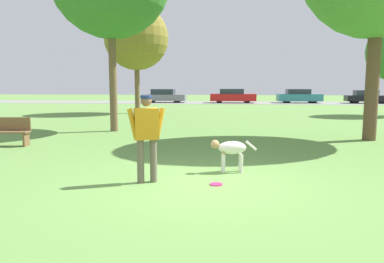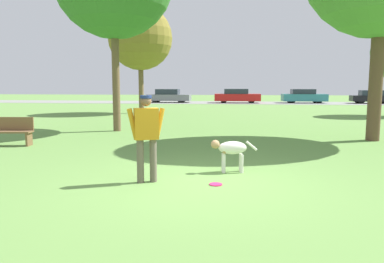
{
  "view_description": "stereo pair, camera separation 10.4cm",
  "coord_description": "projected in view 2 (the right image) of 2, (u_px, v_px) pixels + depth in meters",
  "views": [
    {
      "loc": [
        0.59,
        -6.68,
        1.8
      ],
      "look_at": [
        -0.18,
        0.48,
        0.9
      ],
      "focal_mm": 35.0,
      "sensor_mm": 36.0,
      "label": 1
    },
    {
      "loc": [
        0.7,
        -6.67,
        1.8
      ],
      "look_at": [
        -0.18,
        0.48,
        0.9
      ],
      "focal_mm": 35.0,
      "sensor_mm": 36.0,
      "label": 2
    }
  ],
  "objects": [
    {
      "name": "ground_plane",
      "position": [
        199.0,
        183.0,
        6.87
      ],
      "size": [
        120.0,
        120.0,
        0.0
      ],
      "primitive_type": "plane",
      "color": "#608C42"
    },
    {
      "name": "person",
      "position": [
        146.0,
        131.0,
        6.84
      ],
      "size": [
        0.68,
        0.37,
        1.61
      ],
      "rotation": [
        0.0,
        0.0,
        0.39
      ],
      "color": "#665B4C",
      "rests_on": "ground_plane"
    },
    {
      "name": "park_bench",
      "position": [
        9.0,
        130.0,
        11.14
      ],
      "size": [
        1.44,
        0.56,
        0.84
      ],
      "rotation": [
        0.0,
        0.0,
        0.11
      ],
      "color": "brown",
      "rests_on": "ground_plane"
    },
    {
      "name": "parked_car_teal",
      "position": [
        304.0,
        96.0,
        36.95
      ],
      "size": [
        4.33,
        2.01,
        1.38
      ],
      "rotation": [
        0.0,
        0.0,
        0.04
      ],
      "color": "teal",
      "rests_on": "ground_plane"
    },
    {
      "name": "far_road_strip",
      "position": [
        231.0,
        103.0,
        37.64
      ],
      "size": [
        120.0,
        6.0,
        0.01
      ],
      "color": "gray",
      "rests_on": "ground_plane"
    },
    {
      "name": "parked_car_red",
      "position": [
        237.0,
        96.0,
        37.11
      ],
      "size": [
        4.53,
        1.94,
        1.4
      ],
      "rotation": [
        0.0,
        0.0,
        0.02
      ],
      "color": "red",
      "rests_on": "ground_plane"
    },
    {
      "name": "parked_car_black",
      "position": [
        372.0,
        97.0,
        36.03
      ],
      "size": [
        3.99,
        1.87,
        1.28
      ],
      "rotation": [
        0.0,
        0.0,
        -0.05
      ],
      "color": "black",
      "rests_on": "ground_plane"
    },
    {
      "name": "parked_car_grey",
      "position": [
        169.0,
        96.0,
        38.09
      ],
      "size": [
        4.41,
        1.86,
        1.36
      ],
      "rotation": [
        0.0,
        0.0,
        -0.01
      ],
      "color": "slate",
      "rests_on": "ground_plane"
    },
    {
      "name": "frisbee",
      "position": [
        216.0,
        184.0,
        6.77
      ],
      "size": [
        0.24,
        0.24,
        0.02
      ],
      "color": "#E52366",
      "rests_on": "ground_plane"
    },
    {
      "name": "dog",
      "position": [
        231.0,
        149.0,
        7.7
      ],
      "size": [
        0.97,
        0.35,
        0.68
      ],
      "rotation": [
        0.0,
        0.0,
        3.29
      ],
      "color": "silver",
      "rests_on": "ground_plane"
    },
    {
      "name": "tree_far_left",
      "position": [
        140.0,
        38.0,
        23.28
      ],
      "size": [
        4.0,
        4.0,
        6.7
      ],
      "color": "brown",
      "rests_on": "ground_plane"
    }
  ]
}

